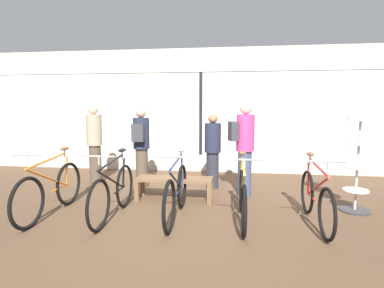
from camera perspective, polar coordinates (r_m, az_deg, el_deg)
The scene contains 13 objects.
ground_plane at distance 4.84m, azimuth -2.54°, elevation -13.58°, with size 24.00×24.00×0.00m, color brown.
shop_back_wall at distance 7.86m, azimuth 1.70°, elevation 6.56°, with size 12.00×0.08×3.20m.
bicycle_far_left at distance 5.26m, azimuth -25.29°, elevation -7.93°, with size 0.46×1.82×1.05m.
bicycle_left at distance 4.84m, azimuth -14.74°, elevation -8.80°, with size 0.46×1.75×1.05m.
bicycle_center at distance 4.65m, azimuth -2.98°, elevation -9.22°, with size 0.46×1.80×1.05m.
bicycle_right at distance 4.56m, azimuth 9.60°, elevation -9.86°, with size 0.46×1.70×1.03m.
bicycle_far_right at distance 4.75m, azimuth 22.49°, elevation -9.58°, with size 0.46×1.71×1.03m.
accessory_rack at distance 5.57m, azimuth 28.93°, elevation -4.63°, with size 0.48×0.48×1.60m.
display_bench at distance 5.56m, azimuth -3.38°, elevation -7.16°, with size 1.40×0.44×0.41m.
customer_near_rack at distance 5.79m, azimuth 9.91°, elevation -0.36°, with size 0.54×0.42×1.79m.
customer_by_window at distance 6.43m, azimuth -9.65°, elevation -0.13°, with size 0.35×0.48×1.69m.
customer_mid_floor at distance 6.98m, azimuth -18.07°, elevation 0.36°, with size 0.37×0.37×1.77m.
customer_near_bench at distance 6.28m, azimuth 3.95°, elevation -1.08°, with size 0.47×0.47×1.57m.
Camera 1 is at (0.80, -4.46, 1.70)m, focal length 28.00 mm.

